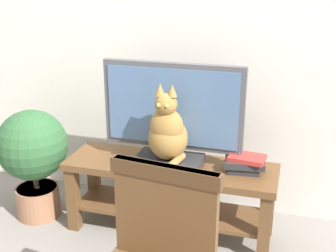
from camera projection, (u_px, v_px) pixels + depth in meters
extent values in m
cube|color=silver|center=(196.00, 4.00, 2.85)|extent=(7.00, 0.12, 2.80)
cube|color=brown|center=(170.00, 167.00, 2.73)|extent=(1.31, 0.41, 0.04)
cube|color=brown|center=(73.00, 199.00, 2.84)|extent=(0.07, 0.07, 0.43)
cube|color=brown|center=(265.00, 229.00, 2.51)|extent=(0.07, 0.07, 0.43)
cube|color=brown|center=(94.00, 179.00, 3.11)|extent=(0.07, 0.07, 0.43)
cube|color=brown|center=(269.00, 203.00, 2.79)|extent=(0.07, 0.07, 0.43)
cube|color=brown|center=(170.00, 209.00, 2.83)|extent=(1.21, 0.33, 0.02)
cube|color=#4C4C51|center=(173.00, 158.00, 2.77)|extent=(0.38, 0.20, 0.03)
cube|color=#4C4C51|center=(173.00, 151.00, 2.75)|extent=(0.06, 0.04, 0.07)
cube|color=#4C4C51|center=(173.00, 106.00, 2.65)|extent=(0.87, 0.05, 0.53)
cube|color=#4C6B93|center=(172.00, 107.00, 2.62)|extent=(0.80, 0.01, 0.47)
sphere|color=#2672F2|center=(239.00, 154.00, 2.59)|extent=(0.01, 0.01, 0.01)
cube|color=#2D2D30|center=(168.00, 163.00, 2.65)|extent=(0.40, 0.28, 0.07)
cube|color=black|center=(161.00, 173.00, 2.52)|extent=(0.24, 0.01, 0.03)
ellipsoid|color=olive|center=(168.00, 138.00, 2.59)|extent=(0.23, 0.24, 0.25)
ellipsoid|color=olive|center=(167.00, 127.00, 2.54)|extent=(0.20, 0.15, 0.23)
sphere|color=olive|center=(166.00, 104.00, 2.48)|extent=(0.13, 0.13, 0.13)
cone|color=olive|center=(160.00, 89.00, 2.46)|extent=(0.06, 0.06, 0.07)
cone|color=olive|center=(172.00, 90.00, 2.44)|extent=(0.06, 0.06, 0.07)
sphere|color=#B2C64C|center=(158.00, 105.00, 2.43)|extent=(0.02, 0.02, 0.02)
sphere|color=#B2C64C|center=(167.00, 106.00, 2.42)|extent=(0.02, 0.02, 0.02)
cylinder|color=olive|center=(176.00, 162.00, 2.53)|extent=(0.08, 0.20, 0.04)
cube|color=brown|center=(165.00, 214.00, 1.71)|extent=(0.42, 0.09, 0.42)
cube|color=#4D331C|center=(165.00, 172.00, 1.65)|extent=(0.45, 0.10, 0.06)
cube|color=#2D2D33|center=(244.00, 168.00, 2.63)|extent=(0.20, 0.17, 0.04)
cube|color=#2D2D33|center=(245.00, 163.00, 2.60)|extent=(0.25, 0.17, 0.04)
cube|color=#B2332D|center=(247.00, 158.00, 2.59)|extent=(0.22, 0.17, 0.03)
cylinder|color=#9E6B4C|center=(38.00, 201.00, 3.04)|extent=(0.29, 0.29, 0.21)
cylinder|color=#332319|center=(37.00, 189.00, 3.00)|extent=(0.27, 0.27, 0.02)
cylinder|color=#4C3823|center=(36.00, 179.00, 2.98)|extent=(0.04, 0.04, 0.12)
sphere|color=#2D5B33|center=(32.00, 145.00, 2.89)|extent=(0.47, 0.47, 0.47)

